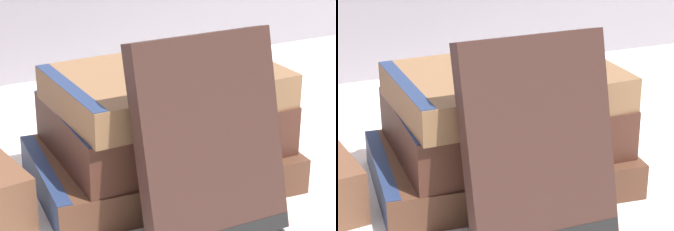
% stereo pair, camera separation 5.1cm
% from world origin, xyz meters
% --- Properties ---
extents(ground_plane, '(3.00, 3.00, 0.00)m').
position_xyz_m(ground_plane, '(0.00, 0.00, 0.00)').
color(ground_plane, silver).
extents(book_flat_bottom, '(0.23, 0.16, 0.03)m').
position_xyz_m(book_flat_bottom, '(0.02, 0.05, 0.02)').
color(book_flat_bottom, '#4C2D1E').
rests_on(book_flat_bottom, ground_plane).
extents(book_flat_middle, '(0.20, 0.15, 0.05)m').
position_xyz_m(book_flat_middle, '(0.03, 0.06, 0.05)').
color(book_flat_middle, '#422319').
rests_on(book_flat_middle, book_flat_bottom).
extents(book_flat_top, '(0.19, 0.14, 0.03)m').
position_xyz_m(book_flat_top, '(0.03, 0.05, 0.09)').
color(book_flat_top, brown).
rests_on(book_flat_top, book_flat_middle).
extents(book_leaning_front, '(0.12, 0.06, 0.16)m').
position_xyz_m(book_leaning_front, '(0.02, -0.05, 0.07)').
color(book_leaning_front, '#331E19').
rests_on(book_leaning_front, ground_plane).
extents(pocket_watch, '(0.05, 0.05, 0.01)m').
position_xyz_m(pocket_watch, '(0.06, 0.03, 0.11)').
color(pocket_watch, silver).
rests_on(pocket_watch, book_flat_top).
extents(reading_glasses, '(0.11, 0.05, 0.00)m').
position_xyz_m(reading_glasses, '(-0.00, 0.18, 0.00)').
color(reading_glasses, '#ADADB2').
rests_on(reading_glasses, ground_plane).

